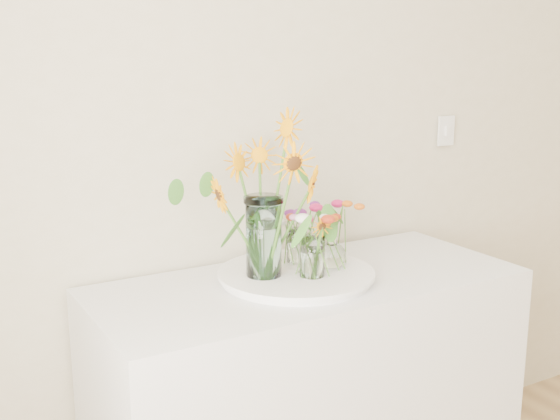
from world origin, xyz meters
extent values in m
cube|color=white|center=(-0.39, 1.93, 0.45)|extent=(1.40, 0.60, 0.90)
cylinder|color=white|center=(-0.43, 1.94, 0.91)|extent=(0.48, 0.48, 0.02)
cylinder|color=silver|center=(-0.54, 1.96, 1.05)|extent=(0.11, 0.11, 0.26)
cylinder|color=white|center=(-0.41, 1.88, 0.99)|extent=(0.10, 0.10, 0.14)
cylinder|color=white|center=(-0.37, 2.03, 0.98)|extent=(0.08, 0.08, 0.12)
camera|label=1|loc=(-1.55, 0.12, 1.62)|focal=45.00mm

